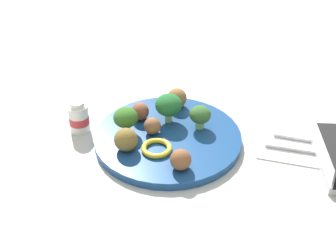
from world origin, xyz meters
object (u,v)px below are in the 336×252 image
at_px(meatball_mid_right, 126,140).
at_px(pepper_ring_front_right, 157,148).
at_px(broccoli_floret_front_right, 200,115).
at_px(meatball_back_right, 153,125).
at_px(plate, 168,138).
at_px(meatball_mid_left, 140,112).
at_px(yogurt_bottle, 79,118).
at_px(napkin, 305,146).
at_px(broccoli_floret_front_left, 126,118).
at_px(meatball_front_left, 181,160).
at_px(knife, 309,150).
at_px(fork, 310,139).
at_px(broccoli_floret_mid_left, 169,105).
at_px(meatball_back_left, 177,98).

bearing_deg(meatball_mid_right, pepper_ring_front_right, 6.88).
bearing_deg(broccoli_floret_front_right, meatball_back_right, -158.95).
relative_size(plate, meatball_mid_right, 6.52).
height_order(broccoli_floret_front_right, meatball_mid_left, broccoli_floret_front_right).
relative_size(pepper_ring_front_right, yogurt_bottle, 0.86).
bearing_deg(meatball_back_right, napkin, 5.27).
bearing_deg(napkin, pepper_ring_front_right, -163.60).
xyz_separation_m(broccoli_floret_front_left, broccoli_floret_front_right, (0.14, 0.04, -0.00)).
bearing_deg(napkin, meatball_mid_left, 177.29).
bearing_deg(meatball_back_right, broccoli_floret_front_right, 21.05).
relative_size(broccoli_floret_front_left, napkin, 0.31).
bearing_deg(pepper_ring_front_right, meatball_back_right, 108.95).
relative_size(meatball_front_left, pepper_ring_front_right, 0.66).
distance_m(meatball_mid_right, pepper_ring_front_right, 0.06).
height_order(plate, pepper_ring_front_right, pepper_ring_front_right).
xyz_separation_m(meatball_mid_right, knife, (0.33, 0.07, -0.03)).
xyz_separation_m(meatball_front_left, fork, (0.23, 0.14, -0.03)).
distance_m(broccoli_floret_mid_left, meatball_back_right, 0.05).
xyz_separation_m(plate, broccoli_floret_mid_left, (-0.01, 0.05, 0.04)).
relative_size(broccoli_floret_mid_left, fork, 0.48).
bearing_deg(knife, plate, -177.92).
distance_m(meatball_back_right, yogurt_bottle, 0.15).
bearing_deg(napkin, broccoli_floret_front_left, -174.29).
height_order(meatball_mid_right, fork, meatball_mid_right).
distance_m(broccoli_floret_front_left, broccoli_floret_front_right, 0.14).
distance_m(broccoli_floret_front_right, broccoli_floret_mid_left, 0.07).
height_order(broccoli_floret_front_left, napkin, broccoli_floret_front_left).
xyz_separation_m(meatball_mid_left, knife, (0.33, -0.03, -0.03)).
bearing_deg(meatball_back_left, meatball_mid_right, -112.32).
xyz_separation_m(broccoli_floret_mid_left, meatball_mid_left, (-0.06, -0.00, -0.02)).
height_order(meatball_front_left, meatball_mid_left, meatball_front_left).
bearing_deg(broccoli_floret_front_right, fork, 2.80).
height_order(broccoli_floret_mid_left, pepper_ring_front_right, broccoli_floret_mid_left).
distance_m(plate, meatball_back_right, 0.04).
height_order(broccoli_floret_mid_left, meatball_back_left, broccoli_floret_mid_left).
height_order(plate, broccoli_floret_front_left, broccoli_floret_front_left).
relative_size(broccoli_floret_front_left, meatball_mid_left, 1.46).
bearing_deg(knife, napkin, 106.34).
distance_m(plate, meatball_back_left, 0.11).
distance_m(broccoli_floret_mid_left, meatball_front_left, 0.15).
xyz_separation_m(plate, meatball_back_left, (-0.00, 0.10, 0.03)).
relative_size(broccoli_floret_front_left, broccoli_floret_mid_left, 0.89).
xyz_separation_m(plate, napkin, (0.26, 0.03, -0.01)).
distance_m(meatball_back_left, yogurt_bottle, 0.20).
xyz_separation_m(broccoli_floret_front_left, napkin, (0.34, 0.03, -0.05)).
bearing_deg(broccoli_floret_mid_left, plate, -81.31).
height_order(meatball_front_left, napkin, meatball_front_left).
xyz_separation_m(fork, knife, (-0.00, -0.04, -0.00)).
distance_m(broccoli_floret_front_left, meatball_front_left, 0.15).
bearing_deg(napkin, plate, -173.79).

